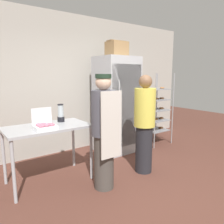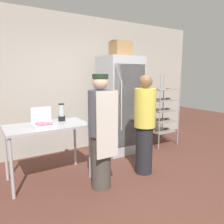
# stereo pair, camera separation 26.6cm
# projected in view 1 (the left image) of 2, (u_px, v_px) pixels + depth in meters

# --- Properties ---
(ground_plane) EXTENTS (14.00, 14.00, 0.00)m
(ground_plane) POSITION_uv_depth(u_px,v_px,m) (146.00, 189.00, 3.13)
(ground_plane) COLOR brown
(back_wall) EXTENTS (6.40, 0.12, 2.84)m
(back_wall) POSITION_uv_depth(u_px,v_px,m) (73.00, 84.00, 4.66)
(back_wall) COLOR #ADA89E
(back_wall) RESTS_ON ground_plane
(refrigerator) EXTENTS (0.79, 0.72, 1.98)m
(refrigerator) POSITION_uv_depth(u_px,v_px,m) (117.00, 105.00, 4.56)
(refrigerator) COLOR #ADAFB5
(refrigerator) RESTS_ON ground_plane
(baking_rack) EXTENTS (0.62, 0.53, 1.65)m
(baking_rack) POSITION_uv_depth(u_px,v_px,m) (156.00, 110.00, 5.11)
(baking_rack) COLOR #93969B
(baking_rack) RESTS_ON ground_plane
(prep_counter) EXTENTS (1.21, 0.69, 0.87)m
(prep_counter) POSITION_uv_depth(u_px,v_px,m) (47.00, 132.00, 3.24)
(prep_counter) COLOR #ADAFB5
(prep_counter) RESTS_ON ground_plane
(donut_box) EXTENTS (0.29, 0.25, 0.29)m
(donut_box) POSITION_uv_depth(u_px,v_px,m) (45.00, 125.00, 3.04)
(donut_box) COLOR white
(donut_box) RESTS_ON prep_counter
(blender_pitcher) EXTENTS (0.11, 0.11, 0.29)m
(blender_pitcher) POSITION_uv_depth(u_px,v_px,m) (61.00, 114.00, 3.51)
(blender_pitcher) COLOR black
(blender_pitcher) RESTS_ON prep_counter
(cardboard_storage_box) EXTENTS (0.39, 0.32, 0.31)m
(cardboard_storage_box) POSITION_uv_depth(u_px,v_px,m) (117.00, 49.00, 4.40)
(cardboard_storage_box) COLOR #937047
(cardboard_storage_box) RESTS_ON refrigerator
(person_baker) EXTENTS (0.35, 0.36, 1.63)m
(person_baker) POSITION_uv_depth(u_px,v_px,m) (104.00, 131.00, 3.03)
(person_baker) COLOR #47423D
(person_baker) RESTS_ON ground_plane
(person_customer) EXTENTS (0.34, 0.34, 1.62)m
(person_customer) POSITION_uv_depth(u_px,v_px,m) (144.00, 124.00, 3.57)
(person_customer) COLOR #232328
(person_customer) RESTS_ON ground_plane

